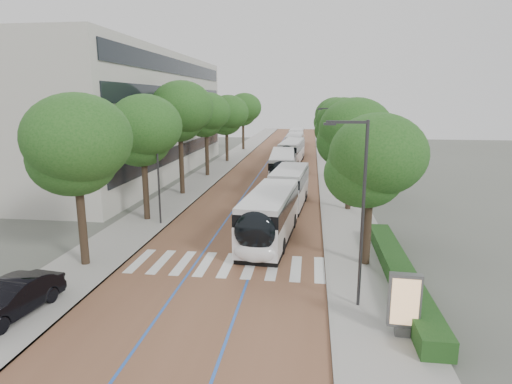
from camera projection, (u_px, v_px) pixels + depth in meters
ground at (220, 272)px, 22.49m from camera, size 160.00×160.00×0.00m
road at (279, 162)px, 61.24m from camera, size 11.00×140.00×0.02m
sidewalk_left at (227, 161)px, 62.17m from camera, size 4.00×140.00×0.12m
sidewalk_right at (332, 163)px, 60.29m from camera, size 4.00×140.00×0.12m
kerb_left at (240, 161)px, 61.93m from camera, size 0.20×140.00×0.14m
kerb_right at (318, 163)px, 60.53m from camera, size 0.20×140.00×0.14m
zebra_crossing at (227, 265)px, 23.42m from camera, size 10.55×3.60×0.01m
lane_line_left at (267, 162)px, 61.44m from camera, size 0.12×126.00×0.01m
lane_line_right at (290, 163)px, 61.04m from camera, size 0.12×126.00×0.01m
office_building at (107, 116)px, 50.56m from camera, size 18.11×40.00×14.00m
hedge at (399, 272)px, 21.24m from camera, size 1.20×14.00×0.80m
streetlight_near at (359, 200)px, 17.72m from camera, size 1.82×0.20×8.00m
streetlight_far at (332, 142)px, 41.95m from camera, size 1.82×0.20×8.00m
lamp_post_left at (158, 169)px, 30.12m from camera, size 0.14×0.14×8.00m
trees_left at (204, 119)px, 48.08m from camera, size 5.96×60.71×9.99m
trees_right at (342, 129)px, 44.26m from camera, size 6.03×47.52×8.60m
lead_bus at (279, 202)px, 30.87m from camera, size 3.95×18.53×3.20m
bus_queued_0 at (282, 168)px, 46.33m from camera, size 3.09×12.50×3.20m
bus_queued_1 at (291, 152)px, 59.70m from camera, size 3.32×12.53×3.20m
bus_queued_2 at (295, 144)px, 71.38m from camera, size 2.65×12.42×3.20m
bus_queued_3 at (297, 137)px, 84.13m from camera, size 2.72×12.44×3.20m
ad_panel at (404, 303)px, 16.04m from camera, size 1.21×0.49×2.48m
parked_car at (12, 298)px, 17.63m from camera, size 2.20×4.76×1.51m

